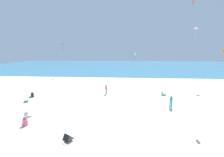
{
  "coord_description": "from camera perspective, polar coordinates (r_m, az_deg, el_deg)",
  "views": [
    {
      "loc": [
        1.17,
        -9.3,
        6.1
      ],
      "look_at": [
        0.0,
        6.45,
        3.13
      ],
      "focal_mm": 23.09,
      "sensor_mm": 36.0,
      "label": 1
    }
  ],
  "objects": [
    {
      "name": "kite_blue",
      "position": [
        37.49,
        -18.91,
        12.81
      ],
      "size": [
        0.99,
        1.03,
        1.55
      ],
      "rotation": [
        0.0,
        0.0,
        2.24
      ],
      "color": "blue"
    },
    {
      "name": "cooler_box",
      "position": [
        20.74,
        -30.86,
        -7.58
      ],
      "size": [
        0.65,
        0.65,
        0.3
      ],
      "rotation": [
        0.0,
        0.0,
        2.38
      ],
      "color": "#339956",
      "rests_on": "ground_plane"
    },
    {
      "name": "beach_chair_near_camera",
      "position": [
        16.12,
        -30.42,
        -12.19
      ],
      "size": [
        0.71,
        0.75,
        0.51
      ],
      "rotation": [
        0.0,
        0.0,
        1.17
      ],
      "color": "white",
      "rests_on": "ground_plane"
    },
    {
      "name": "person_3",
      "position": [
        16.91,
        22.34,
        -8.41
      ],
      "size": [
        0.31,
        0.31,
        1.4
      ],
      "rotation": [
        0.0,
        0.0,
        1.44
      ],
      "color": "#19ADB2",
      "rests_on": "ground_plane"
    },
    {
      "name": "person_0",
      "position": [
        14.51,
        -31.19,
        -14.56
      ],
      "size": [
        0.69,
        0.67,
        0.8
      ],
      "rotation": [
        0.0,
        0.0,
        2.41
      ],
      "color": "#D8599E",
      "rests_on": "ground_plane"
    },
    {
      "name": "beach_chair_far_left",
      "position": [
        21.71,
        19.59,
        -5.62
      ],
      "size": [
        0.67,
        0.62,
        0.55
      ],
      "rotation": [
        0.0,
        0.0,
        6.14
      ],
      "color": "#2D9956",
      "rests_on": "ground_plane"
    },
    {
      "name": "ground_plane",
      "position": [
        20.27,
        0.75,
        -6.86
      ],
      "size": [
        120.0,
        120.0,
        0.0
      ],
      "primitive_type": "plane",
      "color": "beige"
    },
    {
      "name": "kite_red",
      "position": [
        17.46,
        29.49,
        24.79
      ],
      "size": [
        0.26,
        0.57,
        1.04
      ],
      "rotation": [
        0.0,
        0.0,
        1.57
      ],
      "color": "red"
    },
    {
      "name": "beach_chair_mid_beach",
      "position": [
        11.06,
        -17.16,
        -21.67
      ],
      "size": [
        0.74,
        0.78,
        0.58
      ],
      "rotation": [
        0.0,
        0.0,
        1.08
      ],
      "color": "black",
      "rests_on": "ground_plane"
    },
    {
      "name": "ocean_water",
      "position": [
        64.01,
        3.2,
        5.19
      ],
      "size": [
        120.0,
        60.0,
        0.05
      ],
      "primitive_type": "cube",
      "color": "teal",
      "rests_on": "ground_plane"
    },
    {
      "name": "person_1",
      "position": [
        20.81,
        -2.31,
        -4.14
      ],
      "size": [
        0.32,
        0.32,
        1.37
      ],
      "rotation": [
        0.0,
        0.0,
        2.94
      ],
      "color": "green",
      "rests_on": "ground_plane"
    },
    {
      "name": "kite_white",
      "position": [
        38.26,
        9.14,
        9.46
      ],
      "size": [
        0.57,
        0.65,
        1.88
      ],
      "rotation": [
        0.0,
        0.0,
        2.23
      ],
      "color": "white"
    },
    {
      "name": "kite_pink",
      "position": [
        28.77,
        30.32,
        16.85
      ],
      "size": [
        0.72,
        0.78,
        1.65
      ],
      "rotation": [
        0.0,
        0.0,
        2.07
      ],
      "color": "pink"
    },
    {
      "name": "person_2",
      "position": [
        22.37,
        -29.09,
        -5.81
      ],
      "size": [
        0.67,
        0.6,
        0.75
      ],
      "rotation": [
        0.0,
        0.0,
        3.75
      ],
      "color": "black",
      "rests_on": "ground_plane"
    }
  ]
}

